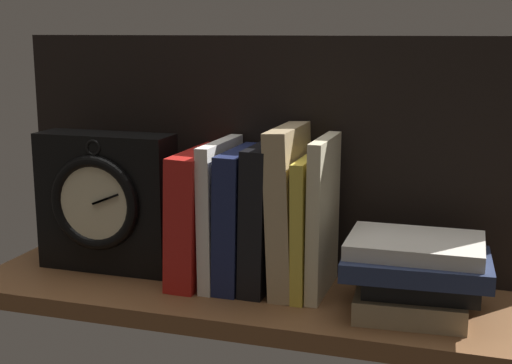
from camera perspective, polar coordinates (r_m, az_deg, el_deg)
name	(u,v)px	position (r cm, az deg, el deg)	size (l,w,h in cm)	color
ground_plane	(248,298)	(101.67, -0.66, -9.18)	(79.42, 23.48, 2.50)	brown
back_panel	(271,154)	(106.97, 1.21, 2.22)	(79.42, 1.20, 34.66)	black
book_red_requiem	(199,215)	(103.51, -4.51, -2.65)	(4.19, 15.74, 18.76)	red
book_white_catcher	(221,212)	(102.14, -2.79, -2.38)	(1.85, 14.37, 20.29)	silver
book_navy_bierce	(240,217)	(101.32, -1.25, -2.81)	(3.34, 14.10, 19.20)	#192147
book_black_skeptic	(265,216)	(100.11, 0.72, -2.71)	(3.34, 13.74, 20.13)	black
book_tan_shortstories	(290,209)	(98.85, 2.69, -2.16)	(3.13, 13.71, 22.65)	tan
book_yellow_seinlanguage	(309,224)	(98.69, 4.19, -3.36)	(1.68, 13.91, 18.80)	gold
book_cream_twain	(323,216)	(97.91, 5.36, -2.70)	(1.78, 13.04, 21.45)	beige
framed_clock	(105,202)	(109.25, -11.86, -1.55)	(20.56, 7.72, 20.56)	black
book_stack_side	(416,274)	(93.38, 12.54, -7.13)	(18.76, 14.13, 9.89)	#9E8966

